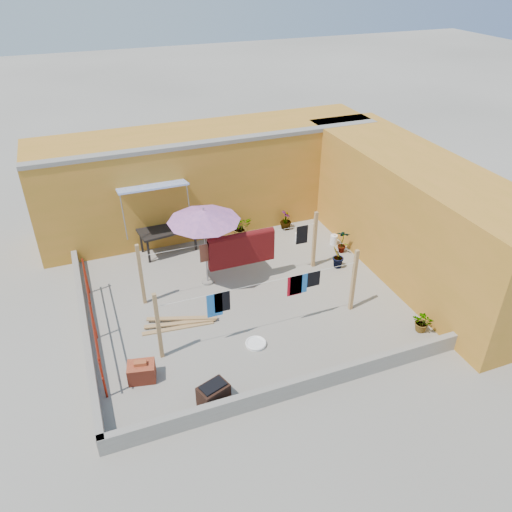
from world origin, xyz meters
The scene contains 21 objects.
ground centered at (0.00, 0.00, 0.00)m, with size 80.00×80.00×0.00m, color #9E998E.
wall_back centered at (0.50, 4.69, 1.61)m, with size 11.00×3.27×3.21m.
wall_right centered at (5.20, 0.00, 1.60)m, with size 2.40×9.00×3.20m, color #C27B2A.
parapet_front centered at (0.00, -3.58, 0.22)m, with size 8.30×0.16×0.44m, color gray.
parapet_left centered at (-4.08, 0.00, 0.22)m, with size 0.16×7.30×0.44m, color gray.
red_railing centered at (-3.85, -0.20, 0.72)m, with size 0.05×4.20×1.10m.
clothesline_rig centered at (0.23, 0.56, 1.04)m, with size 5.09×2.35×1.80m.
patio_umbrella centered at (-0.66, 1.11, 2.11)m, with size 2.13×2.13×2.35m.
outdoor_table centered at (-1.30, 3.20, 0.73)m, with size 1.83×1.09×0.81m.
brick_stack centered at (-3.05, -1.96, 0.22)m, with size 0.66×0.54×0.51m.
lumber_pile centered at (-1.84, -0.44, 0.06)m, with size 1.92×0.73×0.12m.
brazier centered at (-1.79, -3.20, 0.27)m, with size 0.71×0.59×0.55m.
white_basin centered at (-0.32, -1.82, 0.05)m, with size 0.51×0.51×0.09m.
water_jug_a centered at (3.70, 1.72, 0.16)m, with size 0.23×0.23×0.36m.
water_jug_b centered at (2.74, 2.34, 0.14)m, with size 0.20×0.20×0.32m.
green_hose centered at (1.78, 3.14, 0.03)m, with size 0.51×0.51×0.08m.
plant_back_a centered at (1.07, 3.20, 0.38)m, with size 0.69×0.59×0.76m, color #235718.
plant_back_b centered at (2.67, 3.20, 0.33)m, with size 0.37×0.37×0.66m, color #235718.
plant_right_a centered at (3.70, 1.20, 0.40)m, with size 0.42×0.28×0.80m, color #235718.
plant_right_b centered at (3.13, 0.46, 0.37)m, with size 0.41×0.33×0.74m, color #235718.
plant_right_c centered at (3.70, -2.80, 0.28)m, with size 0.50×0.43×0.55m, color #235718.
Camera 1 is at (-3.55, -10.22, 8.14)m, focal length 35.00 mm.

